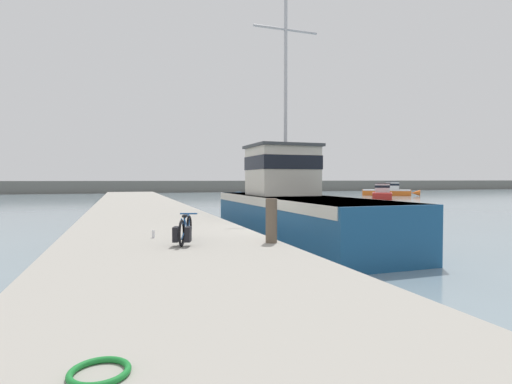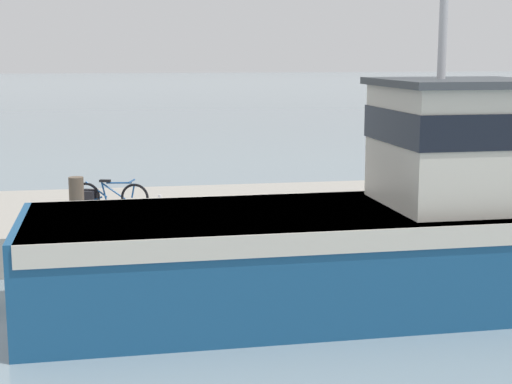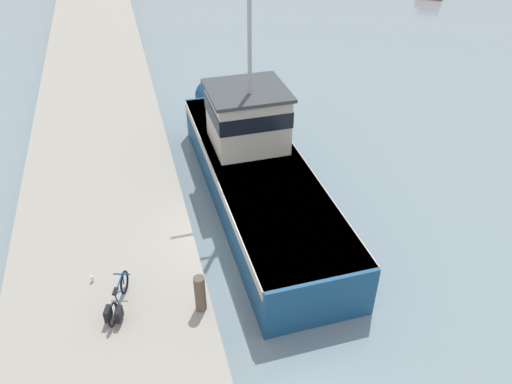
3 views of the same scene
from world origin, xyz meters
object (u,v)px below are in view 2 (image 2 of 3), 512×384
(fishing_boat_main, at_px, (410,230))
(water_bottle_on_curb, at_px, (160,199))
(mooring_post, at_px, (77,205))
(bicycle_touring, at_px, (103,197))

(fishing_boat_main, xyz_separation_m, water_bottle_on_curb, (-5.65, -3.89, -0.38))
(fishing_boat_main, bearing_deg, mooring_post, -118.29)
(fishing_boat_main, bearing_deg, bicycle_touring, -134.78)
(bicycle_touring, height_order, water_bottle_on_curb, bicycle_touring)
(fishing_boat_main, height_order, water_bottle_on_curb, fishing_boat_main)
(fishing_boat_main, bearing_deg, water_bottle_on_curb, -146.10)
(bicycle_touring, relative_size, water_bottle_on_curb, 8.14)
(fishing_boat_main, distance_m, bicycle_touring, 7.20)
(bicycle_touring, bearing_deg, mooring_post, 5.34)
(water_bottle_on_curb, bearing_deg, bicycle_touring, -63.55)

